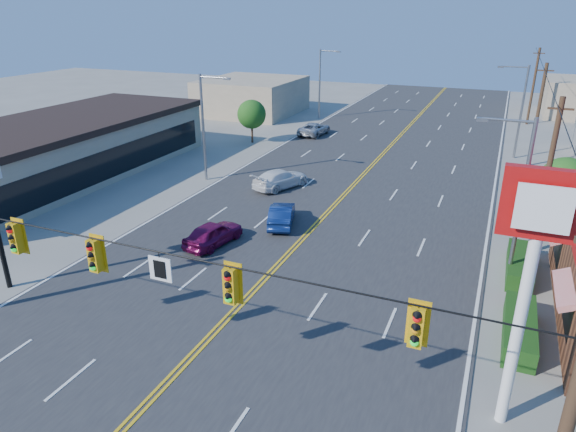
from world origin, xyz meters
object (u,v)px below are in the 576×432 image
at_px(car_blue, 282,216).
at_px(car_white, 281,179).
at_px(car_magenta, 213,234).
at_px(car_silver, 314,129).
at_px(signal_span, 126,278).
at_px(kfc_pylon, 533,252).

xyz_separation_m(car_blue, car_white, (-2.87, 6.41, 0.03)).
relative_size(car_magenta, car_silver, 0.85).
bearing_deg(car_white, signal_span, 124.26).
bearing_deg(kfc_pylon, car_silver, 118.83).
bearing_deg(car_silver, car_magenta, 102.69).
relative_size(car_magenta, car_blue, 1.00).
height_order(signal_span, kfc_pylon, signal_span).
bearing_deg(car_magenta, car_blue, -110.92).
xyz_separation_m(car_white, car_silver, (-3.57, 16.88, -0.03)).
relative_size(car_blue, car_silver, 0.85).
xyz_separation_m(car_magenta, car_blue, (2.39, 4.09, -0.02)).
bearing_deg(car_blue, car_silver, -92.55).
distance_m(signal_span, kfc_pylon, 11.87).
height_order(kfc_pylon, car_white, kfc_pylon).
relative_size(kfc_pylon, car_blue, 2.17).
height_order(signal_span, car_white, signal_span).
relative_size(car_magenta, car_white, 0.84).
xyz_separation_m(kfc_pylon, car_blue, (-12.96, 11.95, -5.40)).
height_order(car_magenta, car_blue, car_magenta).
distance_m(kfc_pylon, car_white, 24.83).
bearing_deg(signal_span, car_magenta, 109.66).
bearing_deg(car_blue, car_white, -83.90).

